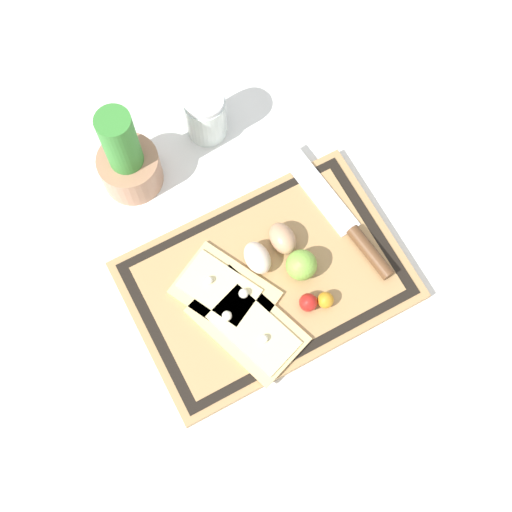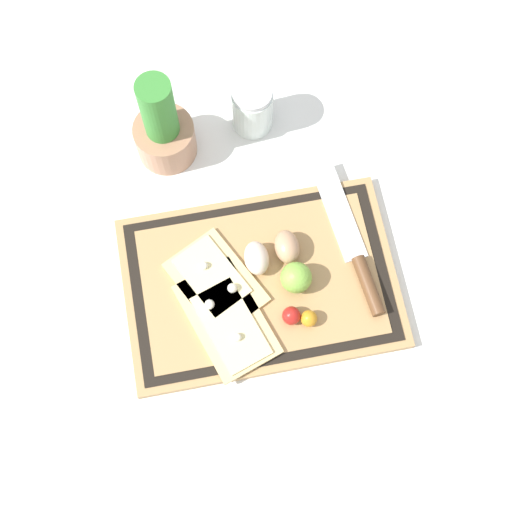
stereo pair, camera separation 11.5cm
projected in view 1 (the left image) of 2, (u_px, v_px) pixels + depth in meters
ground_plane at (267, 282)px, 1.18m from camera, size 6.00×6.00×0.00m
cutting_board at (267, 280)px, 1.17m from camera, size 0.44×0.30×0.02m
pizza_slice_near at (249, 326)px, 1.13m from camera, size 0.16×0.21×0.02m
pizza_slice_far at (224, 292)px, 1.15m from camera, size 0.17×0.19×0.02m
knife at (354, 232)px, 1.18m from camera, size 0.06×0.28×0.02m
egg_brown at (283, 238)px, 1.16m from camera, size 0.04×0.06×0.04m
egg_pink at (260, 257)px, 1.15m from camera, size 0.04×0.06×0.04m
lime at (301, 265)px, 1.14m from camera, size 0.05×0.05×0.05m
cherry_tomato_red at (308, 302)px, 1.13m from camera, size 0.03×0.03×0.03m
cherry_tomato_yellow at (326, 300)px, 1.13m from camera, size 0.03×0.03×0.03m
herb_pot at (127, 160)px, 1.17m from camera, size 0.10×0.10×0.20m
sauce_jar at (206, 117)px, 1.23m from camera, size 0.07×0.07×0.10m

